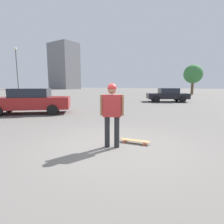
{
  "coord_description": "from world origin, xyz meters",
  "views": [
    {
      "loc": [
        -3.79,
        -2.65,
        1.68
      ],
      "look_at": [
        0.0,
        0.0,
        0.98
      ],
      "focal_mm": 28.0,
      "sensor_mm": 36.0,
      "label": 1
    }
  ],
  "objects_px": {
    "skateboard": "(135,141)",
    "person": "(112,109)",
    "car_parked_near": "(30,101)",
    "car_parked_far": "(168,95)"
  },
  "relations": [
    {
      "from": "skateboard",
      "to": "car_parked_near",
      "type": "distance_m",
      "value": 7.97
    },
    {
      "from": "car_parked_near",
      "to": "car_parked_far",
      "type": "xyz_separation_m",
      "value": [
        12.71,
        -4.34,
        -0.03
      ]
    },
    {
      "from": "person",
      "to": "car_parked_far",
      "type": "height_order",
      "value": "person"
    },
    {
      "from": "skateboard",
      "to": "car_parked_far",
      "type": "height_order",
      "value": "car_parked_far"
    },
    {
      "from": "person",
      "to": "skateboard",
      "type": "relative_size",
      "value": 1.97
    },
    {
      "from": "car_parked_near",
      "to": "person",
      "type": "bearing_deg",
      "value": 120.87
    },
    {
      "from": "person",
      "to": "car_parked_near",
      "type": "relative_size",
      "value": 0.38
    },
    {
      "from": "skateboard",
      "to": "person",
      "type": "bearing_deg",
      "value": 48.79
    },
    {
      "from": "skateboard",
      "to": "car_parked_far",
      "type": "distance_m",
      "value": 14.47
    },
    {
      "from": "person",
      "to": "skateboard",
      "type": "height_order",
      "value": "person"
    }
  ]
}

